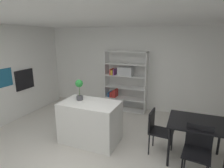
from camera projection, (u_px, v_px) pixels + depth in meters
name	position (u px, v px, depth m)	size (l,w,h in m)	color
ground_plane	(89.00, 159.00, 3.56)	(9.55, 9.55, 0.00)	beige
ceiling_slab	(84.00, 15.00, 2.92)	(6.94, 5.93, 0.06)	white
back_partition	(134.00, 69.00, 5.87)	(6.94, 0.06, 2.55)	white
built_in_oven	(25.00, 79.00, 5.36)	(0.06, 0.61, 0.56)	black
kitchen_island	(90.00, 122.00, 4.08)	(1.23, 0.76, 0.90)	white
potted_plant_on_island	(79.00, 88.00, 4.06)	(0.17, 0.17, 0.46)	#4C4C51
open_bookshelf	(124.00, 81.00, 5.75)	(1.29, 0.35, 1.84)	white
dining_table	(197.00, 126.00, 3.37)	(0.99, 0.84, 0.78)	black
dining_chair_near	(198.00, 147.00, 3.00)	(0.46, 0.50, 0.88)	black
dining_chair_island_side	(157.00, 128.00, 3.68)	(0.46, 0.43, 0.86)	black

